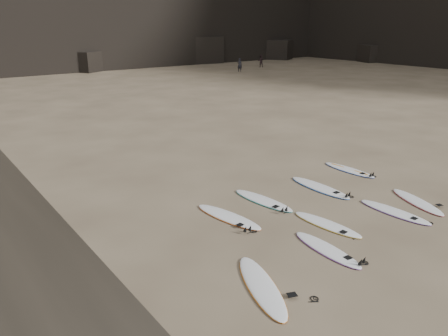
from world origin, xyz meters
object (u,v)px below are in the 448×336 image
object	(u,v)px
surfboard_7	(320,187)
person_a	(240,65)
surfboard_2	(327,224)
surfboard_3	(394,212)
surfboard_5	(228,216)
surfboard_4	(417,202)
surfboard_8	(349,170)
surfboard_0	(262,286)
surfboard_6	(263,200)
person_b	(260,61)
surfboard_1	(327,249)

from	to	relation	value
surfboard_7	person_a	xyz separation A→B (m)	(21.19, 31.24, 0.74)
surfboard_2	surfboard_3	bearing A→B (deg)	-21.17
surfboard_3	person_a	xyz separation A→B (m)	(20.90, 34.11, 0.74)
surfboard_5	person_a	world-z (taller)	person_a
surfboard_2	surfboard_4	world-z (taller)	surfboard_4
surfboard_5	surfboard_8	size ratio (longest dim) A/B	1.09
surfboard_2	surfboard_7	world-z (taller)	surfboard_7
surfboard_0	surfboard_6	world-z (taller)	surfboard_0
surfboard_8	surfboard_4	bearing A→B (deg)	-104.24
surfboard_8	surfboard_5	bearing A→B (deg)	-175.42
surfboard_0	surfboard_8	xyz separation A→B (m)	(8.33, 4.07, -0.01)
surfboard_6	person_b	bearing A→B (deg)	43.15
surfboard_0	person_b	size ratio (longest dim) A/B	1.73
surfboard_0	surfboard_3	bearing A→B (deg)	26.75
surfboard_4	surfboard_8	distance (m)	3.59
person_a	person_b	world-z (taller)	person_a
surfboard_3	surfboard_8	xyz separation A→B (m)	(2.19, 3.51, -0.00)
surfboard_3	surfboard_8	size ratio (longest dim) A/B	1.02
surfboard_0	person_a	bearing A→B (deg)	73.58
surfboard_1	surfboard_2	world-z (taller)	same
surfboard_7	surfboard_4	bearing A→B (deg)	-59.21
surfboard_2	surfboard_3	world-z (taller)	surfboard_3
surfboard_0	surfboard_6	xyz separation A→B (m)	(3.38, 3.78, -0.00)
surfboard_3	person_a	bearing A→B (deg)	56.86
surfboard_2	person_b	xyz separation A→B (m)	(28.69, 35.83, 0.74)
surfboard_3	surfboard_7	xyz separation A→B (m)	(-0.29, 2.88, 0.00)
surfboard_4	person_a	distance (m)	39.31
surfboard_0	person_b	xyz separation A→B (m)	(32.40, 37.08, 0.73)
person_a	surfboard_5	bearing A→B (deg)	110.23
surfboard_3	surfboard_5	world-z (taller)	surfboard_5
surfboard_4	surfboard_3	bearing A→B (deg)	-159.04
surfboard_0	surfboard_4	bearing A→B (deg)	25.91
surfboard_6	surfboard_0	bearing A→B (deg)	-137.62
surfboard_0	surfboard_7	distance (m)	6.78
surfboard_6	surfboard_7	bearing A→B (deg)	-13.69
surfboard_2	surfboard_5	distance (m)	3.01
surfboard_4	surfboard_7	distance (m)	3.30
surfboard_7	surfboard_6	bearing A→B (deg)	172.98
surfboard_3	surfboard_7	distance (m)	2.89
surfboard_0	surfboard_4	xyz separation A→B (m)	(7.49, 0.57, -0.00)
surfboard_6	person_b	size ratio (longest dim) A/B	1.64
surfboard_1	surfboard_4	bearing A→B (deg)	7.90
surfboard_1	person_b	xyz separation A→B (m)	(29.86, 36.83, 0.74)
surfboard_6	surfboard_8	world-z (taller)	surfboard_6
surfboard_6	person_b	distance (m)	44.18
surfboard_4	surfboard_7	xyz separation A→B (m)	(-1.65, 2.86, 0.01)
surfboard_1	surfboard_7	size ratio (longest dim) A/B	0.86
surfboard_2	surfboard_0	bearing A→B (deg)	-166.75
surfboard_3	surfboard_4	xyz separation A→B (m)	(1.35, 0.01, -0.00)
surfboard_5	surfboard_0	bearing A→B (deg)	-125.01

